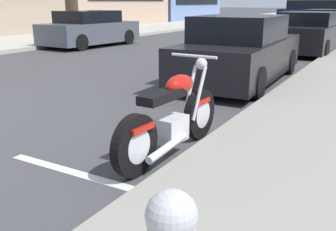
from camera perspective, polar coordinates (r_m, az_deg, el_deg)
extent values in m
cube|color=#ADA89E|center=(20.47, -14.06, 11.40)|extent=(120.00, 5.00, 0.14)
cube|color=silver|center=(4.09, -11.80, -8.90)|extent=(0.12, 2.20, 0.01)
cylinder|color=black|center=(5.03, 4.72, 0.25)|extent=(0.67, 0.14, 0.66)
cylinder|color=silver|center=(5.03, 4.72, 0.25)|extent=(0.37, 0.14, 0.36)
cylinder|color=black|center=(3.93, -4.96, -4.52)|extent=(0.67, 0.14, 0.66)
cylinder|color=silver|center=(3.93, -4.96, -4.52)|extent=(0.37, 0.14, 0.36)
cube|color=silver|center=(4.47, 0.48, -2.05)|extent=(0.41, 0.28, 0.30)
cube|color=black|center=(4.20, -0.82, 2.95)|extent=(0.69, 0.25, 0.10)
ellipsoid|color=#B7190F|center=(4.48, 1.74, 4.60)|extent=(0.49, 0.26, 0.24)
cube|color=#B7190F|center=(3.90, -4.58, -1.80)|extent=(0.37, 0.20, 0.06)
cube|color=#B7190F|center=(4.97, 4.66, 2.22)|extent=(0.33, 0.18, 0.06)
cylinder|color=silver|center=(4.86, 3.25, 3.53)|extent=(0.34, 0.06, 0.65)
cylinder|color=silver|center=(4.79, 4.70, 3.32)|extent=(0.34, 0.06, 0.65)
cylinder|color=silver|center=(4.72, 3.89, 8.87)|extent=(0.07, 0.62, 0.04)
sphere|color=silver|center=(4.91, 5.01, 7.73)|extent=(0.15, 0.15, 0.15)
cylinder|color=silver|center=(4.19, -0.11, -4.77)|extent=(0.71, 0.13, 0.16)
cube|color=black|center=(8.85, 10.85, 8.52)|extent=(4.57, 1.89, 0.77)
cube|color=black|center=(8.62, 10.74, 12.70)|extent=(2.34, 1.67, 0.54)
cylinder|color=black|center=(10.52, 9.14, 8.55)|extent=(0.63, 0.24, 0.62)
cylinder|color=black|center=(10.13, 17.60, 7.69)|extent=(0.63, 0.24, 0.62)
cylinder|color=black|center=(7.80, 1.90, 5.99)|extent=(0.63, 0.24, 0.62)
cylinder|color=black|center=(7.26, 13.11, 4.77)|extent=(0.63, 0.24, 0.62)
cube|color=black|center=(14.71, 20.16, 11.00)|extent=(4.34, 1.96, 0.81)
cube|color=black|center=(14.56, 20.31, 13.44)|extent=(2.21, 1.75, 0.45)
cylinder|color=black|center=(16.29, 18.22, 10.72)|extent=(0.63, 0.24, 0.62)
cylinder|color=black|center=(13.57, 15.28, 9.94)|extent=(0.63, 0.24, 0.62)
cylinder|color=black|center=(13.19, 22.32, 9.13)|extent=(0.63, 0.24, 0.62)
cube|color=gray|center=(20.21, 22.44, 12.00)|extent=(4.62, 2.10, 0.80)
cube|color=black|center=(20.09, 22.59, 13.78)|extent=(2.59, 1.83, 0.46)
cylinder|color=black|center=(21.85, 21.02, 11.75)|extent=(0.63, 0.26, 0.62)
cylinder|color=black|center=(18.97, 18.92, 11.37)|extent=(0.63, 0.26, 0.62)
cube|color=#141947|center=(32.63, 20.71, 13.82)|extent=(2.14, 5.02, 0.96)
cube|color=black|center=(32.62, 20.86, 15.24)|extent=(2.00, 3.62, 0.66)
cylinder|color=black|center=(32.04, 17.28, 13.41)|extent=(0.27, 0.76, 0.76)
cylinder|color=black|center=(33.89, 18.01, 13.49)|extent=(0.27, 0.76, 0.76)
cylinder|color=black|center=(31.47, 23.46, 12.77)|extent=(0.27, 0.76, 0.76)
cylinder|color=black|center=(33.36, 23.86, 12.87)|extent=(0.27, 0.76, 0.76)
cube|color=#4C515B|center=(16.30, -11.54, 12.07)|extent=(4.30, 2.06, 0.79)
cube|color=black|center=(16.21, -11.89, 14.26)|extent=(2.34, 1.80, 0.47)
cylinder|color=black|center=(14.76, -12.94, 10.59)|extent=(0.63, 0.25, 0.62)
cylinder|color=black|center=(16.00, -17.19, 10.72)|extent=(0.63, 0.25, 0.62)
cylinder|color=black|center=(16.80, -6.04, 11.59)|extent=(0.63, 0.25, 0.62)
cylinder|color=black|center=(17.89, -10.28, 11.72)|extent=(0.63, 0.25, 0.62)
sphere|color=#B7B7BC|center=(1.75, 0.53, -14.72)|extent=(0.24, 0.24, 0.24)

